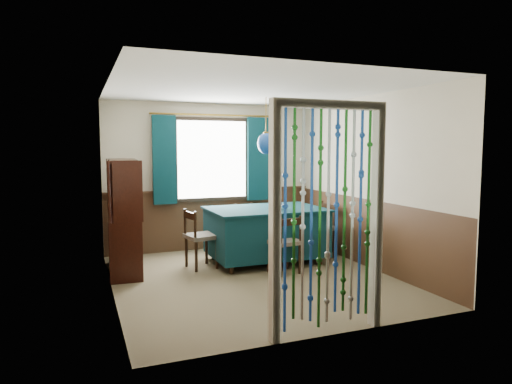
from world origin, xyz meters
name	(u,v)px	position (x,y,z in m)	size (l,w,h in m)	color
floor	(253,278)	(0.00, 0.00, 0.00)	(4.00, 4.00, 0.00)	brown
ceiling	(253,89)	(0.00, 0.00, 2.50)	(4.00, 4.00, 0.00)	silver
wall_back	(211,177)	(0.00, 2.00, 1.25)	(3.60, 3.60, 0.00)	beige
wall_front	(332,203)	(0.00, -2.00, 1.25)	(3.60, 3.60, 0.00)	beige
wall_left	(110,190)	(-1.80, 0.00, 1.25)	(4.00, 4.00, 0.00)	beige
wall_right	(368,182)	(1.80, 0.00, 1.25)	(4.00, 4.00, 0.00)	beige
wainscot_back	(212,220)	(0.00, 1.99, 0.50)	(3.60, 3.60, 0.00)	#432A19
wainscot_front	(330,283)	(0.00, -1.99, 0.50)	(3.60, 3.60, 0.00)	#432A19
wainscot_left	(113,253)	(-1.79, 0.00, 0.50)	(4.00, 4.00, 0.00)	#432A19
wainscot_right	(366,233)	(1.79, 0.00, 0.50)	(4.00, 4.00, 0.00)	#432A19
window	(212,159)	(0.00, 1.95, 1.55)	(1.32, 0.12, 1.42)	black
doorway	(328,224)	(0.00, -1.94, 1.05)	(1.16, 0.12, 2.18)	silver
dining_table	(266,231)	(0.50, 0.76, 0.48)	(1.73, 1.20, 0.83)	#0A2D35
chair_near	(285,242)	(0.51, 0.08, 0.44)	(0.46, 0.44, 0.82)	black
chair_far	(248,226)	(0.49, 1.50, 0.43)	(0.49, 0.48, 0.81)	black
chair_left	(199,237)	(-0.53, 0.79, 0.46)	(0.48, 0.50, 0.86)	black
chair_right	(321,228)	(1.47, 0.78, 0.47)	(0.46, 0.48, 0.88)	black
sideboard	(124,233)	(-1.57, 0.98, 0.56)	(0.51, 1.24, 1.59)	black
pendant_lamp	(266,143)	(0.50, 0.76, 1.82)	(0.26, 0.26, 0.85)	olive
vase_table	(276,203)	(0.60, 0.62, 0.93)	(0.18, 0.18, 0.19)	navy
bowl_shelf	(129,195)	(-1.51, 0.78, 1.12)	(0.24, 0.24, 0.06)	beige
vase_sideboard	(126,208)	(-1.51, 1.22, 0.88)	(0.17, 0.17, 0.17)	beige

